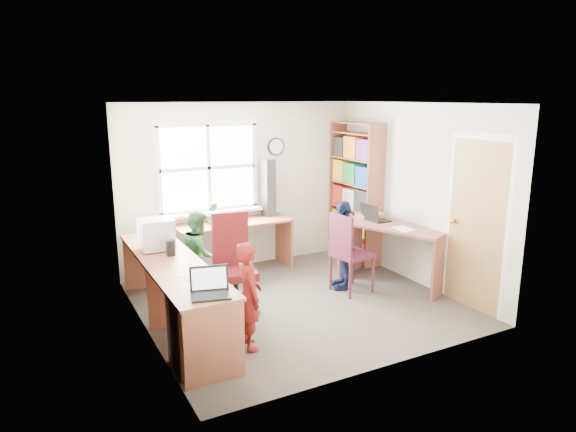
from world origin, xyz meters
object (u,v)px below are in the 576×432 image
object	(u,v)px
laptop_left	(210,288)
crt_monitor	(156,234)
person_green	(199,253)
person_navy	(343,245)
right_desk	(394,241)
laptop_right	(374,217)
bookshelf	(355,195)
l_desk	(201,295)
cd_tower	(268,188)
person_red	(249,296)
potted_plant	(212,213)
swivel_chair	(234,270)
wooden_chair	(348,250)

from	to	relation	value
laptop_left	crt_monitor	bearing A→B (deg)	106.97
person_green	person_navy	distance (m)	1.85
right_desk	laptop_right	xyz separation A→B (m)	(-0.10, 0.34, 0.28)
laptop_left	bookshelf	bearing A→B (deg)	49.48
l_desk	cd_tower	size ratio (longest dim) A/B	3.53
right_desk	bookshelf	xyz separation A→B (m)	(0.16, 1.16, 0.41)
l_desk	cd_tower	bearing A→B (deg)	47.61
l_desk	laptop_left	bearing A→B (deg)	-101.26
person_red	right_desk	bearing A→B (deg)	-64.75
cd_tower	potted_plant	bearing A→B (deg)	172.87
l_desk	laptop_left	distance (m)	0.82
crt_monitor	l_desk	bearing A→B (deg)	-75.80
person_red	person_navy	size ratio (longest dim) A/B	0.94
potted_plant	swivel_chair	bearing A→B (deg)	-98.95
laptop_left	potted_plant	size ratio (longest dim) A/B	1.34
crt_monitor	person_navy	distance (m)	2.38
potted_plant	person_red	world-z (taller)	person_red
l_desk	bookshelf	xyz separation A→B (m)	(2.96, 1.47, 0.55)
l_desk	right_desk	xyz separation A→B (m)	(2.79, 0.31, 0.13)
potted_plant	right_desk	bearing A→B (deg)	-34.99
right_desk	potted_plant	xyz separation A→B (m)	(-2.04, 1.43, 0.32)
wooden_chair	laptop_left	world-z (taller)	wooden_chair
swivel_chair	potted_plant	distance (m)	1.35
laptop_left	potted_plant	distance (m)	2.62
bookshelf	cd_tower	bearing A→B (deg)	164.91
person_navy	laptop_right	bearing A→B (deg)	124.75
bookshelf	swivel_chair	distance (m)	2.65
wooden_chair	person_navy	world-z (taller)	person_navy
person_navy	person_red	bearing A→B (deg)	-40.85
l_desk	wooden_chair	bearing A→B (deg)	8.78
bookshelf	laptop_left	distance (m)	3.81
bookshelf	person_navy	bearing A→B (deg)	-131.28
wooden_chair	person_green	size ratio (longest dim) A/B	0.95
right_desk	potted_plant	world-z (taller)	potted_plant
l_desk	right_desk	size ratio (longest dim) A/B	1.91
bookshelf	crt_monitor	xyz separation A→B (m)	(-3.18, -0.59, -0.07)
person_navy	potted_plant	bearing A→B (deg)	-112.18
cd_tower	person_green	size ratio (longest dim) A/B	0.76
right_desk	person_red	world-z (taller)	person_red
swivel_chair	laptop_left	size ratio (longest dim) A/B	2.84
laptop_left	person_green	bearing A→B (deg)	89.03
bookshelf	potted_plant	xyz separation A→B (m)	(-2.20, 0.26, -0.10)
right_desk	person_navy	distance (m)	0.72
swivel_chair	potted_plant	bearing A→B (deg)	87.95
crt_monitor	potted_plant	size ratio (longest dim) A/B	1.22
laptop_left	person_red	world-z (taller)	person_red
crt_monitor	person_navy	bearing A→B (deg)	-9.51
cd_tower	person_green	distance (m)	1.61
potted_plant	wooden_chair	bearing A→B (deg)	-47.47
laptop_right	person_red	xyz separation A→B (m)	(-2.35, -1.11, -0.31)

